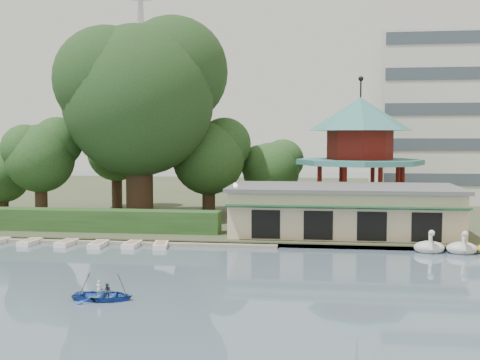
% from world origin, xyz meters
% --- Properties ---
extents(ground_plane, '(220.00, 220.00, 0.00)m').
position_xyz_m(ground_plane, '(0.00, 0.00, 0.00)').
color(ground_plane, slate).
rests_on(ground_plane, ground).
extents(shore, '(220.00, 70.00, 0.40)m').
position_xyz_m(shore, '(0.00, 52.00, 0.20)').
color(shore, '#424930').
rests_on(shore, ground).
extents(embankment, '(220.00, 0.60, 0.30)m').
position_xyz_m(embankment, '(0.00, 17.30, 0.15)').
color(embankment, gray).
rests_on(embankment, ground).
extents(dock, '(34.00, 1.60, 0.24)m').
position_xyz_m(dock, '(-12.00, 17.20, 0.12)').
color(dock, gray).
rests_on(dock, ground).
extents(boathouse, '(18.60, 9.39, 3.90)m').
position_xyz_m(boathouse, '(10.00, 21.97, 2.37)').
color(boathouse, beige).
rests_on(boathouse, shore).
extents(pavilion, '(12.40, 12.40, 13.50)m').
position_xyz_m(pavilion, '(12.00, 32.00, 7.48)').
color(pavilion, beige).
rests_on(pavilion, shore).
extents(broadcast_tower, '(8.00, 8.00, 96.00)m').
position_xyz_m(broadcast_tower, '(-42.00, 140.00, 33.98)').
color(broadcast_tower, silver).
rests_on(broadcast_tower, ground).
extents(hedge, '(30.00, 2.00, 1.80)m').
position_xyz_m(hedge, '(-15.00, 20.50, 1.30)').
color(hedge, '#2A5022').
rests_on(hedge, shore).
extents(lamp_post, '(0.36, 0.36, 4.28)m').
position_xyz_m(lamp_post, '(1.50, 19.00, 3.34)').
color(lamp_post, black).
rests_on(lamp_post, shore).
extents(big_tree, '(15.75, 14.67, 19.61)m').
position_xyz_m(big_tree, '(-8.80, 28.23, 12.68)').
color(big_tree, '#3A281C').
rests_on(big_tree, shore).
extents(small_trees, '(39.73, 16.54, 10.19)m').
position_xyz_m(small_trees, '(-12.92, 31.33, 6.05)').
color(small_trees, '#3A281C').
rests_on(small_trees, shore).
extents(moored_rowboats, '(24.85, 2.78, 0.36)m').
position_xyz_m(moored_rowboats, '(-15.25, 15.86, 0.18)').
color(moored_rowboats, white).
rests_on(moored_rowboats, ground).
extents(rowboat_with_passengers, '(4.41, 3.21, 2.01)m').
position_xyz_m(rowboat_with_passengers, '(-2.95, 1.47, 0.45)').
color(rowboat_with_passengers, '#264FAF').
rests_on(rowboat_with_passengers, ground).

